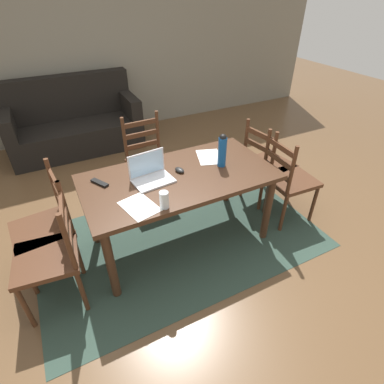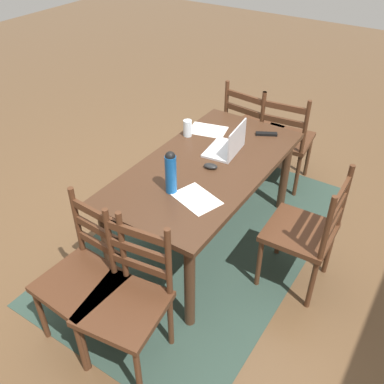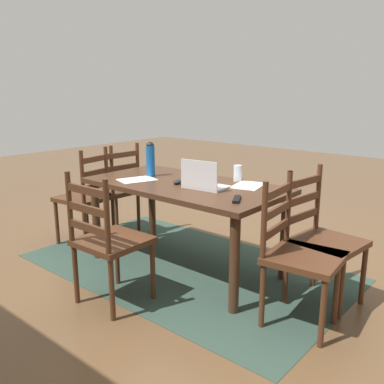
% 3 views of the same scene
% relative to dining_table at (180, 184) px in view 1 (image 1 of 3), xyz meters
% --- Properties ---
extents(ground_plane, '(14.00, 14.00, 0.00)m').
position_rel_dining_table_xyz_m(ground_plane, '(0.00, 0.00, -0.64)').
color(ground_plane, brown).
extents(area_rug, '(2.65, 1.58, 0.01)m').
position_rel_dining_table_xyz_m(area_rug, '(0.00, 0.00, -0.64)').
color(area_rug, '#2D4238').
rests_on(area_rug, ground).
extents(wall_back, '(8.00, 0.12, 2.70)m').
position_rel_dining_table_xyz_m(wall_back, '(0.00, 2.98, 0.71)').
color(wall_back, gray).
rests_on(wall_back, ground).
extents(dining_table, '(1.63, 0.84, 0.73)m').
position_rel_dining_table_xyz_m(dining_table, '(0.00, 0.00, 0.00)').
color(dining_table, '#422819').
rests_on(dining_table, ground).
extents(chair_far_head, '(0.45, 0.45, 0.95)m').
position_rel_dining_table_xyz_m(chair_far_head, '(-0.00, 0.79, -0.18)').
color(chair_far_head, '#4C2B19').
rests_on(chair_far_head, ground).
extents(chair_left_far, '(0.48, 0.48, 0.95)m').
position_rel_dining_table_xyz_m(chair_left_far, '(-1.11, 0.17, -0.18)').
color(chair_left_far, '#4C2B19').
rests_on(chair_left_far, ground).
extents(chair_right_near, '(0.46, 0.46, 0.95)m').
position_rel_dining_table_xyz_m(chair_right_near, '(1.11, -0.17, -0.18)').
color(chair_right_near, '#4C2B19').
rests_on(chair_right_near, ground).
extents(chair_right_far, '(0.50, 0.50, 0.95)m').
position_rel_dining_table_xyz_m(chair_right_far, '(1.11, 0.16, -0.18)').
color(chair_right_far, '#4C2B19').
rests_on(chair_right_far, ground).
extents(chair_left_near, '(0.48, 0.48, 0.95)m').
position_rel_dining_table_xyz_m(chair_left_near, '(-1.11, -0.17, -0.18)').
color(chair_left_near, '#4C2B19').
rests_on(chair_left_near, ground).
extents(couch, '(1.80, 0.80, 1.00)m').
position_rel_dining_table_xyz_m(couch, '(-0.53, 2.51, -0.29)').
color(couch, black).
rests_on(couch, ground).
extents(laptop, '(0.34, 0.25, 0.23)m').
position_rel_dining_table_xyz_m(laptop, '(-0.24, 0.05, 0.15)').
color(laptop, silver).
rests_on(laptop, dining_table).
extents(water_bottle, '(0.07, 0.07, 0.30)m').
position_rel_dining_table_xyz_m(water_bottle, '(0.41, -0.02, 0.25)').
color(water_bottle, '#145199').
rests_on(water_bottle, dining_table).
extents(drinking_glass, '(0.07, 0.07, 0.13)m').
position_rel_dining_table_xyz_m(drinking_glass, '(-0.28, -0.35, 0.16)').
color(drinking_glass, silver).
rests_on(drinking_glass, dining_table).
extents(computer_mouse, '(0.08, 0.11, 0.03)m').
position_rel_dining_table_xyz_m(computer_mouse, '(0.03, 0.05, 0.11)').
color(computer_mouse, black).
rests_on(computer_mouse, dining_table).
extents(tv_remote, '(0.12, 0.17, 0.02)m').
position_rel_dining_table_xyz_m(tv_remote, '(-0.63, 0.18, 0.10)').
color(tv_remote, black).
rests_on(tv_remote, dining_table).
extents(paper_stack_left, '(0.29, 0.35, 0.00)m').
position_rel_dining_table_xyz_m(paper_stack_left, '(0.39, 0.17, 0.09)').
color(paper_stack_left, white).
rests_on(paper_stack_left, dining_table).
extents(paper_stack_right, '(0.27, 0.34, 0.00)m').
position_rel_dining_table_xyz_m(paper_stack_right, '(-0.44, -0.26, 0.09)').
color(paper_stack_right, white).
rests_on(paper_stack_right, dining_table).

